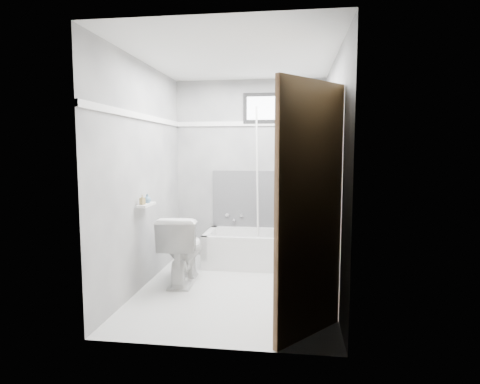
% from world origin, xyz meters
% --- Properties ---
extents(floor, '(2.60, 2.60, 0.00)m').
position_xyz_m(floor, '(0.00, 0.00, 0.00)').
color(floor, silver).
rests_on(floor, ground).
extents(ceiling, '(2.60, 2.60, 0.00)m').
position_xyz_m(ceiling, '(0.00, 0.00, 2.40)').
color(ceiling, silver).
rests_on(ceiling, floor).
extents(wall_back, '(2.00, 0.02, 2.40)m').
position_xyz_m(wall_back, '(0.00, 1.30, 1.20)').
color(wall_back, slate).
rests_on(wall_back, floor).
extents(wall_front, '(2.00, 0.02, 2.40)m').
position_xyz_m(wall_front, '(0.00, -1.30, 1.20)').
color(wall_front, slate).
rests_on(wall_front, floor).
extents(wall_left, '(0.02, 2.60, 2.40)m').
position_xyz_m(wall_left, '(-1.00, 0.00, 1.20)').
color(wall_left, slate).
rests_on(wall_left, floor).
extents(wall_right, '(0.02, 2.60, 2.40)m').
position_xyz_m(wall_right, '(1.00, 0.00, 1.20)').
color(wall_right, slate).
rests_on(wall_right, floor).
extents(bathtub, '(1.50, 0.70, 0.42)m').
position_xyz_m(bathtub, '(0.23, 0.93, 0.21)').
color(bathtub, silver).
rests_on(bathtub, floor).
extents(office_chair, '(0.66, 0.66, 0.96)m').
position_xyz_m(office_chair, '(0.70, 0.98, 0.60)').
color(office_chair, slate).
rests_on(office_chair, bathtub).
extents(toilet, '(0.48, 0.79, 0.75)m').
position_xyz_m(toilet, '(-0.62, 0.14, 0.38)').
color(toilet, white).
rests_on(toilet, floor).
extents(door, '(0.78, 0.78, 2.00)m').
position_xyz_m(door, '(0.98, -1.28, 1.00)').
color(door, '#54311F').
rests_on(door, floor).
extents(window, '(0.66, 0.04, 0.40)m').
position_xyz_m(window, '(0.25, 1.29, 2.02)').
color(window, black).
rests_on(window, wall_back).
extents(backerboard, '(1.50, 0.02, 0.78)m').
position_xyz_m(backerboard, '(0.25, 1.29, 0.80)').
color(backerboard, '#4C4C4F').
rests_on(backerboard, wall_back).
extents(trim_back, '(2.00, 0.02, 0.06)m').
position_xyz_m(trim_back, '(0.00, 1.29, 1.82)').
color(trim_back, white).
rests_on(trim_back, wall_back).
extents(trim_left, '(0.02, 2.60, 0.06)m').
position_xyz_m(trim_left, '(-0.99, 0.00, 1.82)').
color(trim_left, white).
rests_on(trim_left, wall_left).
extents(pole, '(0.02, 0.38, 1.92)m').
position_xyz_m(pole, '(0.13, 1.06, 1.05)').
color(pole, white).
rests_on(pole, bathtub).
extents(shelf, '(0.10, 0.32, 0.02)m').
position_xyz_m(shelf, '(-0.93, -0.11, 0.90)').
color(shelf, silver).
rests_on(shelf, wall_left).
extents(soap_bottle_a, '(0.06, 0.06, 0.10)m').
position_xyz_m(soap_bottle_a, '(-0.94, -0.19, 0.97)').
color(soap_bottle_a, '#957F4A').
rests_on(soap_bottle_a, shelf).
extents(soap_bottle_b, '(0.10, 0.10, 0.10)m').
position_xyz_m(soap_bottle_b, '(-0.94, -0.05, 0.96)').
color(soap_bottle_b, slate).
rests_on(soap_bottle_b, shelf).
extents(faucet, '(0.26, 0.10, 0.16)m').
position_xyz_m(faucet, '(-0.20, 1.27, 0.55)').
color(faucet, silver).
rests_on(faucet, wall_back).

